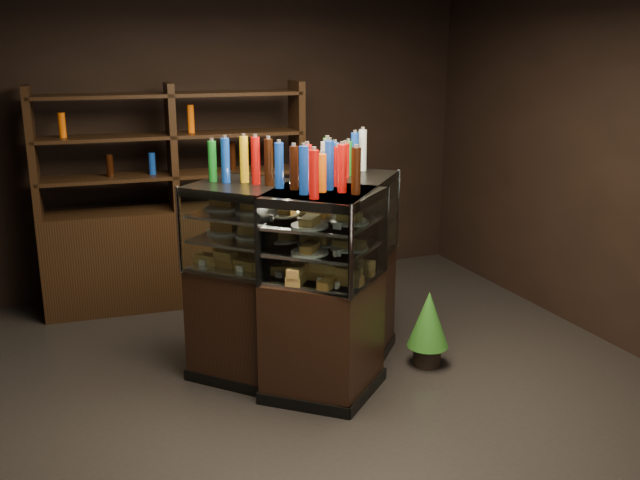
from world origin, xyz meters
The scene contains 7 objects.
ground centered at (0.00, 0.00, 0.00)m, with size 5.00×5.00×0.00m, color black.
room_shell centered at (0.00, 0.00, 1.94)m, with size 5.02×5.02×3.01m.
display_case centered at (0.04, 0.20, 0.47)m, with size 1.72×1.41×1.42m.
food_display centered at (0.04, 0.19, 1.06)m, with size 1.31×1.00×0.44m.
bottles_top centered at (0.04, 0.20, 1.55)m, with size 1.13×0.86×0.30m.
potted_conifer centered at (0.92, 0.03, 0.38)m, with size 0.31×0.31×0.66m.
back_shelving centered at (-0.53, 2.05, 0.61)m, with size 2.37×0.58×2.00m.
Camera 1 is at (-1.63, -4.22, 2.34)m, focal length 40.00 mm.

